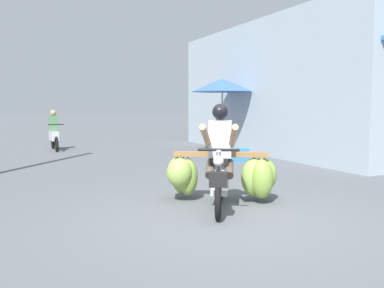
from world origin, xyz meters
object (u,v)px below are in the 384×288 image
(motorbike_distant_ahead_left, at_px, (54,134))
(market_umbrella_near_shop, at_px, (222,85))
(produce_crate, at_px, (237,155))
(motorbike_main_loaded, at_px, (222,173))

(motorbike_distant_ahead_left, relative_size, market_umbrella_near_shop, 0.66)
(produce_crate, bearing_deg, motorbike_main_loaded, -123.47)
(motorbike_main_loaded, distance_m, market_umbrella_near_shop, 7.44)
(motorbike_main_loaded, height_order, market_umbrella_near_shop, market_umbrella_near_shop)
(motorbike_distant_ahead_left, xyz_separation_m, produce_crate, (4.33, -5.17, -0.39))
(motorbike_main_loaded, xyz_separation_m, produce_crate, (2.76, 4.17, -0.31))
(produce_crate, bearing_deg, motorbike_distant_ahead_left, 129.95)
(produce_crate, bearing_deg, market_umbrella_near_shop, 72.08)
(motorbike_main_loaded, xyz_separation_m, motorbike_distant_ahead_left, (-1.58, 9.34, 0.08))
(motorbike_main_loaded, height_order, produce_crate, motorbike_main_loaded)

